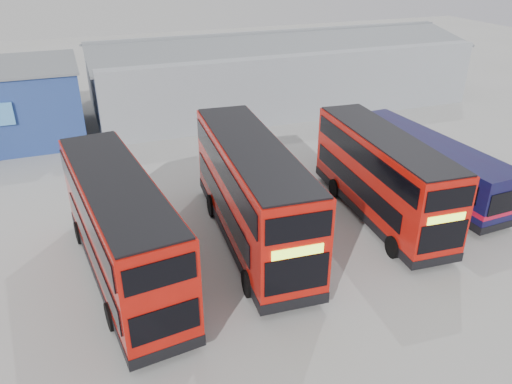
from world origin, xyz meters
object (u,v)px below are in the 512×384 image
Objects in this scene: double_decker_left at (122,231)px; single_decker_blue at (425,165)px; double_decker_centre at (252,194)px; double_decker_right at (381,177)px; maintenance_shed at (276,71)px.

double_decker_left is 16.75m from single_decker_blue.
double_decker_left reaches higher than single_decker_blue.
double_decker_centre is (5.84, 0.97, 0.10)m from double_decker_left.
double_decker_left is at bearing 6.03° from single_decker_blue.
double_decker_left is at bearing -171.80° from double_decker_right.
maintenance_shed is 26.45m from double_decker_left.
double_decker_left reaches higher than double_decker_right.
maintenance_shed is 2.76× the size of single_decker_blue.
double_decker_centre is 1.10× the size of double_decker_right.
double_decker_left is (-15.55, -21.40, -0.34)m from maintenance_shed.
double_decker_centre is at bearing -115.44° from maintenance_shed.
double_decker_left is 12.56m from double_decker_right.
double_decker_right is at bearing 3.20° from double_decker_centre.
maintenance_shed is at bearing 85.81° from double_decker_right.
single_decker_blue is at bearing -177.73° from double_decker_left.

